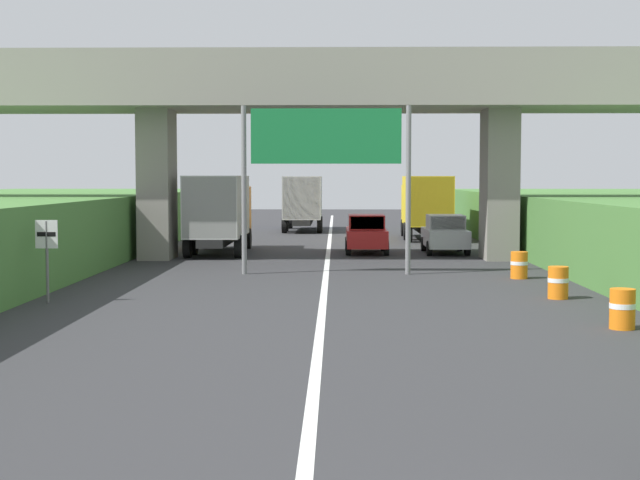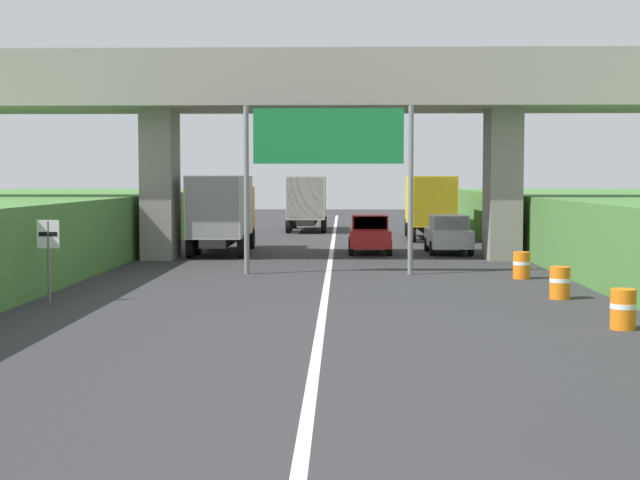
# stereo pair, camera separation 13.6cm
# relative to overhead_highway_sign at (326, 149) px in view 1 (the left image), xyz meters

# --- Properties ---
(lane_centre_stripe) EXTENTS (0.20, 103.93, 0.01)m
(lane_centre_stripe) POSITION_rel_overhead_highway_sign_xyz_m (0.00, -1.95, -4.36)
(lane_centre_stripe) COLOR white
(lane_centre_stripe) RESTS_ON ground
(overpass_bridge) EXTENTS (40.00, 4.80, 8.34)m
(overpass_bridge) POSITION_rel_overhead_highway_sign_xyz_m (0.00, 6.04, 2.00)
(overpass_bridge) COLOR gray
(overpass_bridge) RESTS_ON ground
(overhead_highway_sign) EXTENTS (5.88, 0.18, 5.84)m
(overhead_highway_sign) POSITION_rel_overhead_highway_sign_xyz_m (0.00, 0.00, 0.00)
(overhead_highway_sign) COLOR slate
(overhead_highway_sign) RESTS_ON ground
(speed_limit_sign) EXTENTS (0.60, 0.08, 2.23)m
(speed_limit_sign) POSITION_rel_overhead_highway_sign_xyz_m (-7.40, -7.54, -2.89)
(speed_limit_sign) COLOR slate
(speed_limit_sign) RESTS_ON ground
(truck_blue) EXTENTS (2.44, 7.30, 3.44)m
(truck_blue) POSITION_rel_overhead_highway_sign_xyz_m (-1.72, 26.23, -2.43)
(truck_blue) COLOR black
(truck_blue) RESTS_ON ground
(truck_yellow) EXTENTS (2.44, 7.30, 3.44)m
(truck_yellow) POSITION_rel_overhead_highway_sign_xyz_m (5.22, 18.35, -2.43)
(truck_yellow) COLOR black
(truck_yellow) RESTS_ON ground
(truck_orange) EXTENTS (2.44, 7.30, 3.44)m
(truck_orange) POSITION_rel_overhead_highway_sign_xyz_m (-4.81, 8.70, -2.43)
(truck_orange) COLOR black
(truck_orange) RESTS_ON ground
(car_red) EXTENTS (1.86, 4.10, 1.72)m
(car_red) POSITION_rel_overhead_highway_sign_xyz_m (1.70, 9.04, -3.51)
(car_red) COLOR red
(car_red) RESTS_ON ground
(car_silver) EXTENTS (1.86, 4.10, 1.72)m
(car_silver) POSITION_rel_overhead_highway_sign_xyz_m (5.19, 8.97, -3.51)
(car_silver) COLOR #B2B5B7
(car_silver) RESTS_ON ground
(construction_barrel_3) EXTENTS (0.57, 0.57, 0.90)m
(construction_barrel_3) POSITION_rel_overhead_highway_sign_xyz_m (6.71, -11.60, -3.90)
(construction_barrel_3) COLOR orange
(construction_barrel_3) RESTS_ON ground
(construction_barrel_4) EXTENTS (0.57, 0.57, 0.90)m
(construction_barrel_4) POSITION_rel_overhead_highway_sign_xyz_m (6.52, -6.46, -3.90)
(construction_barrel_4) COLOR orange
(construction_barrel_4) RESTS_ON ground
(construction_barrel_5) EXTENTS (0.57, 0.57, 0.90)m
(construction_barrel_5) POSITION_rel_overhead_highway_sign_xyz_m (6.45, -1.31, -3.90)
(construction_barrel_5) COLOR orange
(construction_barrel_5) RESTS_ON ground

